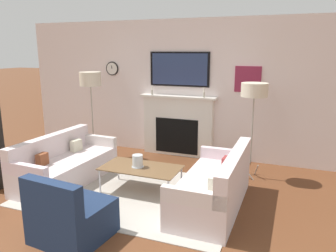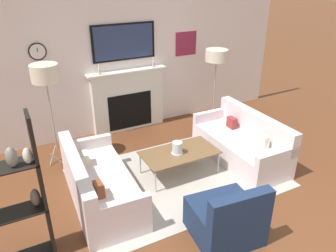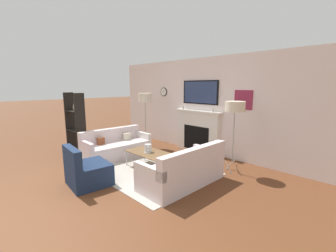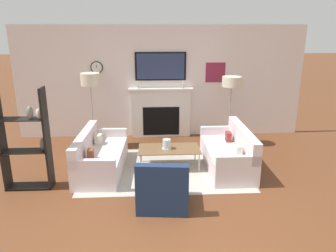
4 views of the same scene
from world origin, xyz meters
TOP-DOWN VIEW (x-y plane):
  - fireplace_wall at (0.00, 4.42)m, footprint 6.99×0.28m
  - area_rug at (0.00, 2.32)m, footprint 3.10×2.12m
  - couch_left at (-1.24, 2.32)m, footprint 0.86×1.81m
  - couch_right at (1.25, 2.32)m, footprint 0.78×1.78m
  - armchair at (-0.09, 0.96)m, footprint 0.83×0.80m
  - coffee_table at (0.09, 2.41)m, footprint 1.18×0.63m
  - hurricane_candle at (0.04, 2.41)m, footprint 0.18×0.18m
  - floor_lamp_left at (-1.55, 3.61)m, footprint 0.41×0.41m
  - floor_lamp_right at (1.55, 3.61)m, footprint 0.43×0.43m
  - shelf_unit at (-2.32, 1.70)m, footprint 0.77×0.28m

SIDE VIEW (x-z plane):
  - area_rug at x=0.00m, z-range 0.00..0.01m
  - armchair at x=-0.09m, z-range -0.13..0.67m
  - couch_left at x=-1.24m, z-range -0.11..0.65m
  - couch_right at x=1.25m, z-range -0.12..0.68m
  - coffee_table at x=0.09m, z-range 0.17..0.57m
  - hurricane_candle at x=0.04m, z-range 0.38..0.57m
  - shelf_unit at x=-2.32m, z-range -0.01..1.73m
  - fireplace_wall at x=0.00m, z-range -0.12..2.58m
  - floor_lamp_right at x=1.55m, z-range 0.66..2.26m
  - floor_lamp_left at x=-1.55m, z-range 0.69..2.39m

